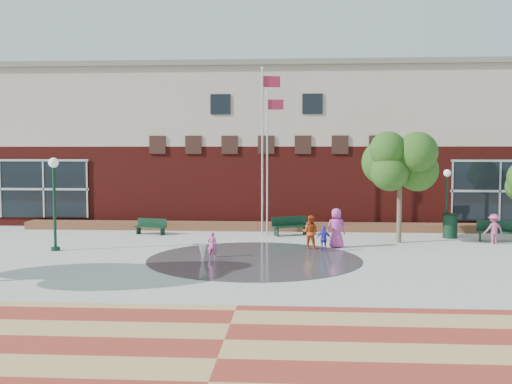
# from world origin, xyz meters

# --- Properties ---
(ground) EXTENTS (120.00, 120.00, 0.00)m
(ground) POSITION_xyz_m (0.00, 0.00, 0.00)
(ground) COLOR #666056
(ground) RESTS_ON ground
(plaza_concrete) EXTENTS (46.00, 18.00, 0.01)m
(plaza_concrete) POSITION_xyz_m (0.00, 4.00, 0.00)
(plaza_concrete) COLOR #A8A8A0
(plaza_concrete) RESTS_ON ground
(paver_band) EXTENTS (46.00, 6.00, 0.01)m
(paver_band) POSITION_xyz_m (0.00, -7.00, 0.00)
(paver_band) COLOR maroon
(paver_band) RESTS_ON ground
(splash_pad) EXTENTS (8.40, 8.40, 0.01)m
(splash_pad) POSITION_xyz_m (0.00, 3.00, 0.00)
(splash_pad) COLOR #383A3D
(splash_pad) RESTS_ON ground
(library_building) EXTENTS (44.40, 10.40, 9.20)m
(library_building) POSITION_xyz_m (0.00, 17.48, 4.64)
(library_building) COLOR #581410
(library_building) RESTS_ON ground
(flower_bed) EXTENTS (26.00, 1.20, 0.40)m
(flower_bed) POSITION_xyz_m (0.00, 11.60, 0.00)
(flower_bed) COLOR maroon
(flower_bed) RESTS_ON ground
(flagpole_left) EXTENTS (0.98, 0.29, 8.51)m
(flagpole_left) POSITION_xyz_m (-0.05, 10.33, 4.74)
(flagpole_left) COLOR silver
(flagpole_left) RESTS_ON ground
(flagpole_right) EXTENTS (0.88, 0.23, 7.23)m
(flagpole_right) POSITION_xyz_m (0.23, 9.73, 4.04)
(flagpole_right) COLOR silver
(flagpole_right) RESTS_ON ground
(lamp_left) EXTENTS (0.42, 0.42, 3.98)m
(lamp_left) POSITION_xyz_m (-8.62, 4.50, 2.47)
(lamp_left) COLOR black
(lamp_left) RESTS_ON ground
(lamp_right) EXTENTS (0.36, 0.36, 3.36)m
(lamp_right) POSITION_xyz_m (9.01, 9.59, 2.09)
(lamp_right) COLOR black
(lamp_right) RESTS_ON ground
(bench_left) EXTENTS (1.69, 0.85, 0.82)m
(bench_left) POSITION_xyz_m (-5.74, 9.60, 0.27)
(bench_left) COLOR black
(bench_left) RESTS_ON ground
(bench_mid) EXTENTS (1.96, 1.27, 0.96)m
(bench_mid) POSITION_xyz_m (1.38, 9.74, 0.31)
(bench_mid) COLOR black
(bench_mid) RESTS_ON ground
(bench_right) EXTENTS (2.02, 0.98, 0.98)m
(bench_right) POSITION_xyz_m (11.11, 8.30, 0.32)
(bench_right) COLOR black
(bench_right) RESTS_ON ground
(trash_can) EXTENTS (0.74, 0.74, 1.21)m
(trash_can) POSITION_xyz_m (9.13, 9.32, 0.61)
(trash_can) COLOR black
(trash_can) RESTS_ON ground
(tree_mid) EXTENTS (3.19, 3.19, 5.38)m
(tree_mid) POSITION_xyz_m (6.40, 7.69, 3.92)
(tree_mid) COLOR #4E4030
(tree_mid) RESTS_ON ground
(water_jet_a) EXTENTS (0.33, 0.33, 0.64)m
(water_jet_a) POSITION_xyz_m (-1.97, 2.53, 0.00)
(water_jet_a) COLOR white
(water_jet_a) RESTS_ON ground
(water_jet_b) EXTENTS (0.18, 0.18, 0.40)m
(water_jet_b) POSITION_xyz_m (-2.26, 4.29, 0.00)
(water_jet_b) COLOR white
(water_jet_b) RESTS_ON ground
(child_splash) EXTENTS (0.39, 0.26, 1.07)m
(child_splash) POSITION_xyz_m (-1.70, 3.23, 0.53)
(child_splash) COLOR #E251A3
(child_splash) RESTS_ON ground
(adult_red) EXTENTS (0.87, 0.78, 1.49)m
(adult_red) POSITION_xyz_m (2.26, 5.63, 0.74)
(adult_red) COLOR #B83F13
(adult_red) RESTS_ON ground
(adult_pink) EXTENTS (0.95, 0.71, 1.76)m
(adult_pink) POSITION_xyz_m (3.40, 6.08, 0.88)
(adult_pink) COLOR #C23E9D
(adult_pink) RESTS_ON ground
(child_blue) EXTENTS (0.65, 0.28, 1.10)m
(child_blue) POSITION_xyz_m (2.81, 5.01, 0.55)
(child_blue) COLOR #352DBE
(child_blue) RESTS_ON ground
(person_bench) EXTENTS (1.00, 0.70, 1.41)m
(person_bench) POSITION_xyz_m (10.63, 7.55, 0.70)
(person_bench) COLOR #CF508B
(person_bench) RESTS_ON ground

